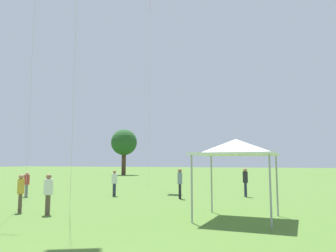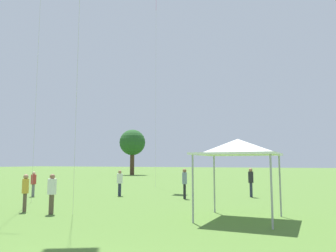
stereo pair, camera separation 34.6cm
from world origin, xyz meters
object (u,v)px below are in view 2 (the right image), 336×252
at_px(person_standing_6, 251,179).
at_px(distant_tree_1, 132,143).
at_px(canopy_tent, 238,147).
at_px(person_standing_5, 185,180).
at_px(person_standing_2, 52,190).
at_px(person_standing_7, 33,182).
at_px(person_standing_1, 120,181).
at_px(person_standing_4, 25,189).

distance_m(person_standing_6, distant_tree_1, 40.49).
bearing_deg(canopy_tent, person_standing_5, 127.56).
bearing_deg(person_standing_2, canopy_tent, -62.29).
bearing_deg(canopy_tent, person_standing_7, 167.09).
bearing_deg(person_standing_5, person_standing_2, -157.12).
bearing_deg(canopy_tent, person_standing_6, 96.94).
xyz_separation_m(person_standing_6, distant_tree_1, (-26.51, 30.25, 4.68)).
bearing_deg(person_standing_1, canopy_tent, 71.08).
relative_size(person_standing_2, person_standing_7, 1.06).
relative_size(person_standing_4, person_standing_6, 0.90).
height_order(person_standing_1, person_standing_4, person_standing_1).
bearing_deg(person_standing_7, person_standing_6, 136.90).
relative_size(person_standing_7, distant_tree_1, 0.20).
relative_size(person_standing_4, distant_tree_1, 0.20).
relative_size(person_standing_4, person_standing_5, 0.92).
distance_m(person_standing_5, person_standing_6, 4.44).
relative_size(person_standing_6, canopy_tent, 0.59).
relative_size(person_standing_4, canopy_tent, 0.53).
distance_m(person_standing_1, person_standing_5, 4.59).
distance_m(person_standing_1, person_standing_6, 8.61).
bearing_deg(distant_tree_1, person_standing_7, -69.45).
relative_size(person_standing_5, person_standing_7, 1.13).
bearing_deg(person_standing_2, person_standing_5, -7.72).
distance_m(person_standing_1, canopy_tent, 11.03).
height_order(person_standing_1, person_standing_2, person_standing_2).
relative_size(person_standing_1, person_standing_4, 1.01).
distance_m(person_standing_2, person_standing_5, 8.51).
relative_size(person_standing_1, distant_tree_1, 0.20).
height_order(person_standing_5, distant_tree_1, distant_tree_1).
xyz_separation_m(person_standing_1, person_standing_2, (1.49, -7.78, 0.02)).
bearing_deg(person_standing_7, person_standing_5, 130.50).
bearing_deg(canopy_tent, person_standing_1, 147.56).
relative_size(person_standing_2, person_standing_4, 1.02).
xyz_separation_m(person_standing_2, person_standing_7, (-6.51, 5.19, -0.05)).
distance_m(person_standing_5, person_standing_7, 9.98).
relative_size(person_standing_5, person_standing_6, 0.99).
height_order(person_standing_2, canopy_tent, canopy_tent).
xyz_separation_m(person_standing_4, distant_tree_1, (-18.29, 40.83, 4.79)).
xyz_separation_m(person_standing_1, person_standing_7, (-5.01, -2.59, -0.03)).
height_order(person_standing_6, canopy_tent, canopy_tent).
xyz_separation_m(person_standing_5, canopy_tent, (4.61, -5.99, 1.68)).
distance_m(person_standing_2, distant_tree_1, 45.67).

